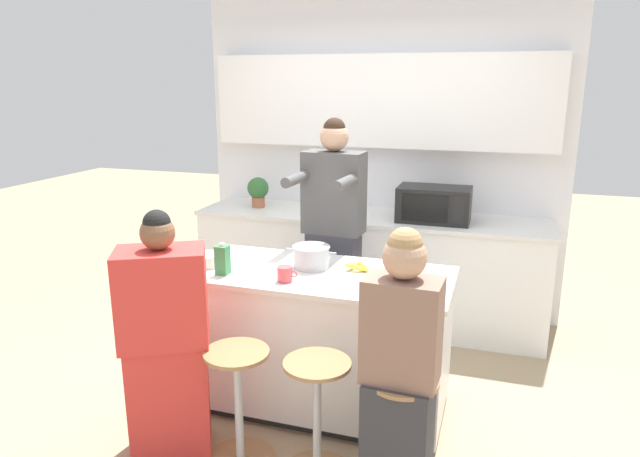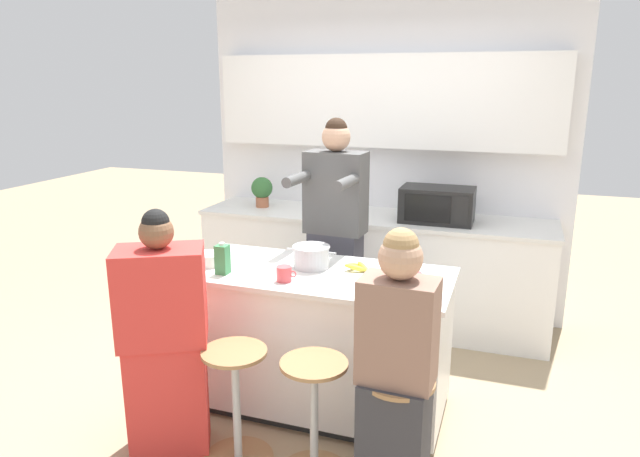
% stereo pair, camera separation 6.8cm
% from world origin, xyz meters
% --- Properties ---
extents(ground_plane, '(16.00, 16.00, 0.00)m').
position_xyz_m(ground_plane, '(0.00, 0.00, 0.00)').
color(ground_plane, tan).
extents(wall_back, '(3.10, 0.22, 2.70)m').
position_xyz_m(wall_back, '(0.00, 1.73, 1.54)').
color(wall_back, white).
rests_on(wall_back, ground_plane).
extents(back_counter, '(2.88, 0.67, 0.92)m').
position_xyz_m(back_counter, '(0.00, 1.41, 0.46)').
color(back_counter, white).
rests_on(back_counter, ground_plane).
extents(kitchen_island, '(1.61, 0.74, 0.89)m').
position_xyz_m(kitchen_island, '(0.00, 0.00, 0.45)').
color(kitchen_island, black).
rests_on(kitchen_island, ground_plane).
extents(bar_stool_leftmost, '(0.38, 0.38, 0.65)m').
position_xyz_m(bar_stool_leftmost, '(-0.65, -0.65, 0.33)').
color(bar_stool_leftmost, '#997047').
rests_on(bar_stool_leftmost, ground_plane).
extents(bar_stool_center_left, '(0.38, 0.38, 0.65)m').
position_xyz_m(bar_stool_center_left, '(-0.22, -0.66, 0.33)').
color(bar_stool_center_left, '#997047').
rests_on(bar_stool_center_left, ground_plane).
extents(bar_stool_center_right, '(0.38, 0.38, 0.65)m').
position_xyz_m(bar_stool_center_right, '(0.22, -0.64, 0.33)').
color(bar_stool_center_right, '#997047').
rests_on(bar_stool_center_right, ground_plane).
extents(bar_stool_rightmost, '(0.38, 0.38, 0.65)m').
position_xyz_m(bar_stool_rightmost, '(0.65, -0.67, 0.33)').
color(bar_stool_rightmost, '#997047').
rests_on(bar_stool_rightmost, ground_plane).
extents(person_cooking, '(0.45, 0.56, 1.75)m').
position_xyz_m(person_cooking, '(-0.10, 0.68, 0.87)').
color(person_cooking, '#383842').
rests_on(person_cooking, ground_plane).
extents(person_wrapped_blanket, '(0.53, 0.46, 1.37)m').
position_xyz_m(person_wrapped_blanket, '(-0.62, -0.68, 0.64)').
color(person_wrapped_blanket, red).
rests_on(person_wrapped_blanket, ground_plane).
extents(person_seated_near, '(0.36, 0.28, 1.38)m').
position_xyz_m(person_seated_near, '(0.63, -0.68, 0.64)').
color(person_seated_near, '#333338').
rests_on(person_seated_near, ground_plane).
extents(cooking_pot, '(0.32, 0.23, 0.14)m').
position_xyz_m(cooking_pot, '(-0.05, 0.07, 0.95)').
color(cooking_pot, '#B7BABC').
rests_on(cooking_pot, kitchen_island).
extents(fruit_bowl, '(0.21, 0.21, 0.06)m').
position_xyz_m(fruit_bowl, '(0.43, -0.20, 0.91)').
color(fruit_bowl, '#B7BABC').
rests_on(fruit_bowl, kitchen_island).
extents(mixing_bowl_steel, '(0.18, 0.18, 0.07)m').
position_xyz_m(mixing_bowl_steel, '(-0.68, -0.09, 0.92)').
color(mixing_bowl_steel, white).
rests_on(mixing_bowl_steel, kitchen_island).
extents(coffee_cup_near, '(0.11, 0.08, 0.09)m').
position_xyz_m(coffee_cup_near, '(0.60, -0.09, 0.93)').
color(coffee_cup_near, '#DB4C51').
rests_on(coffee_cup_near, kitchen_island).
extents(coffee_cup_far, '(0.12, 0.09, 0.09)m').
position_xyz_m(coffee_cup_far, '(-0.12, -0.21, 0.93)').
color(coffee_cup_far, '#DB4C51').
rests_on(coffee_cup_far, kitchen_island).
extents(banana_bunch, '(0.17, 0.12, 0.06)m').
position_xyz_m(banana_bunch, '(0.23, 0.10, 0.91)').
color(banana_bunch, yellow).
rests_on(banana_bunch, kitchen_island).
extents(juice_carton, '(0.07, 0.07, 0.19)m').
position_xyz_m(juice_carton, '(-0.51, -0.21, 0.97)').
color(juice_carton, '#38844C').
rests_on(juice_carton, kitchen_island).
extents(microwave, '(0.56, 0.34, 0.27)m').
position_xyz_m(microwave, '(0.52, 1.36, 1.05)').
color(microwave, black).
rests_on(microwave, back_counter).
extents(potted_plant, '(0.19, 0.19, 0.26)m').
position_xyz_m(potted_plant, '(-1.00, 1.41, 1.07)').
color(potted_plant, '#A86042').
rests_on(potted_plant, back_counter).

